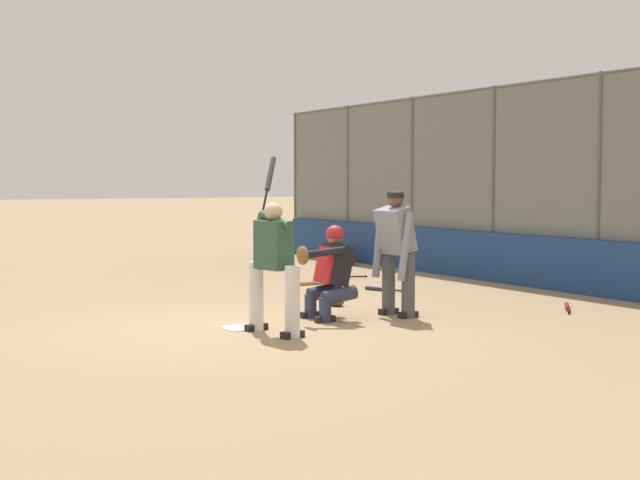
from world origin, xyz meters
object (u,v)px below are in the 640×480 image
(catcher_behind_plate, at_px, (330,271))
(spare_bat_by_padding, at_px, (316,283))
(umpire_home, at_px, (396,250))
(fielding_glove_on_dirt, at_px, (335,302))
(spare_bat_near_backstop, at_px, (383,289))
(batter_at_plate, at_px, (274,263))
(spare_bat_third_base_side, at_px, (338,277))
(equipment_bag_dugout_side, at_px, (339,258))
(spare_bat_first_base_side, at_px, (567,307))

(catcher_behind_plate, xyz_separation_m, spare_bat_by_padding, (3.41, -1.80, -0.60))
(umpire_home, relative_size, fielding_glove_on_dirt, 5.43)
(spare_bat_near_backstop, bearing_deg, batter_at_plate, 105.02)
(catcher_behind_plate, relative_size, spare_bat_third_base_side, 1.55)
(catcher_behind_plate, relative_size, spare_bat_by_padding, 1.38)
(spare_bat_third_base_side, relative_size, equipment_bag_dugout_side, 0.69)
(catcher_behind_plate, bearing_deg, spare_bat_by_padding, -23.94)
(catcher_behind_plate, relative_size, spare_bat_first_base_side, 1.98)
(catcher_behind_plate, distance_m, spare_bat_third_base_side, 4.86)
(umpire_home, bearing_deg, spare_bat_first_base_side, -112.76)
(spare_bat_third_base_side, xyz_separation_m, spare_bat_first_base_side, (-4.98, -0.65, 0.00))
(batter_at_plate, xyz_separation_m, umpire_home, (0.39, -2.02, 0.05))
(spare_bat_near_backstop, relative_size, equipment_bag_dugout_side, 0.76)
(umpire_home, relative_size, spare_bat_near_backstop, 1.91)
(spare_bat_by_padding, xyz_separation_m, spare_bat_third_base_side, (0.62, -0.85, -0.00))
(spare_bat_third_base_side, height_order, spare_bat_first_base_side, same)
(umpire_home, distance_m, spare_bat_near_backstop, 2.81)
(spare_bat_by_padding, relative_size, spare_bat_first_base_side, 1.44)
(umpire_home, height_order, fielding_glove_on_dirt, umpire_home)
(umpire_home, xyz_separation_m, equipment_bag_dugout_side, (6.70, -3.30, -0.75))
(spare_bat_by_padding, distance_m, equipment_bag_dugout_side, 3.86)
(spare_bat_near_backstop, xyz_separation_m, fielding_glove_on_dirt, (-1.05, 1.57, 0.02))
(spare_bat_near_backstop, bearing_deg, equipment_bag_dugout_side, -46.54)
(spare_bat_first_base_side, relative_size, fielding_glove_on_dirt, 2.02)
(batter_at_plate, relative_size, equipment_bag_dugout_side, 1.84)
(umpire_home, height_order, spare_bat_first_base_side, umpire_home)
(catcher_behind_plate, bearing_deg, fielding_glove_on_dirt, -31.09)
(batter_at_plate, height_order, spare_bat_third_base_side, batter_at_plate)
(spare_bat_near_backstop, height_order, equipment_bag_dugout_side, equipment_bag_dugout_side)
(equipment_bag_dugout_side, bearing_deg, spare_bat_third_base_side, 147.84)
(spare_bat_by_padding, xyz_separation_m, fielding_glove_on_dirt, (-2.41, 1.10, 0.02))
(spare_bat_by_padding, distance_m, spare_bat_third_base_side, 1.05)
(batter_at_plate, bearing_deg, fielding_glove_on_dirt, -58.40)
(batter_at_plate, xyz_separation_m, spare_bat_third_base_side, (4.66, -3.80, -0.80))
(spare_bat_near_backstop, height_order, spare_bat_third_base_side, same)
(spare_bat_third_base_side, relative_size, spare_bat_first_base_side, 1.27)
(catcher_behind_plate, height_order, spare_bat_by_padding, catcher_behind_plate)
(spare_bat_first_base_side, xyz_separation_m, fielding_glove_on_dirt, (1.95, 2.60, 0.02))
(batter_at_plate, relative_size, catcher_behind_plate, 1.71)
(fielding_glove_on_dirt, height_order, equipment_bag_dugout_side, equipment_bag_dugout_side)
(umpire_home, height_order, spare_bat_third_base_side, umpire_home)
(spare_bat_third_base_side, xyz_separation_m, equipment_bag_dugout_side, (2.43, -1.52, 0.10))
(catcher_behind_plate, distance_m, equipment_bag_dugout_side, 7.71)
(fielding_glove_on_dirt, bearing_deg, catcher_behind_plate, 145.04)
(equipment_bag_dugout_side, bearing_deg, umpire_home, 153.79)
(batter_at_plate, relative_size, fielding_glove_on_dirt, 6.86)
(spare_bat_third_base_side, bearing_deg, batter_at_plate, 74.68)
(batter_at_plate, bearing_deg, spare_bat_by_padding, -45.95)
(fielding_glove_on_dirt, bearing_deg, spare_bat_third_base_side, -32.73)
(spare_bat_near_backstop, relative_size, spare_bat_third_base_side, 1.10)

